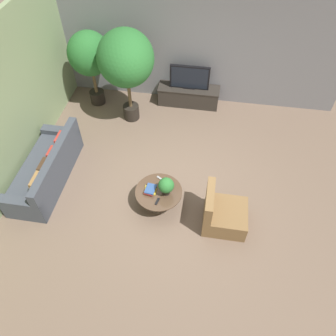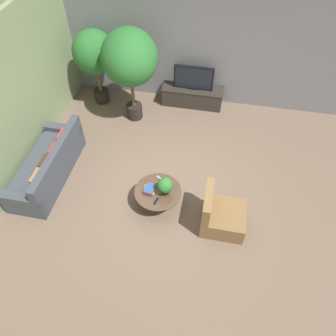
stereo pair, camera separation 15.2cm
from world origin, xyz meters
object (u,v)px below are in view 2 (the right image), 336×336
at_px(potted_palm_tall, 94,54).
at_px(potted_plant_tabletop, 165,186).
at_px(media_console, 192,96).
at_px(armchair_wicker, 221,216).
at_px(coffee_table, 158,195).
at_px(couch_by_wall, 49,166).
at_px(potted_palm_corner, 130,59).
at_px(television, 194,78).

height_order(potted_palm_tall, potted_plant_tabletop, potted_palm_tall).
bearing_deg(media_console, armchair_wicker, -73.49).
distance_m(potted_palm_tall, potted_plant_tabletop, 3.89).
xyz_separation_m(coffee_table, couch_by_wall, (-2.42, 0.28, 0.01)).
bearing_deg(couch_by_wall, potted_palm_tall, 175.26).
bearing_deg(potted_palm_corner, potted_palm_tall, 155.01).
xyz_separation_m(television, potted_palm_tall, (-2.38, -0.32, 0.56)).
bearing_deg(armchair_wicker, media_console, 16.51).
bearing_deg(potted_palm_tall, couch_by_wall, -94.74).
relative_size(television, couch_by_wall, 0.46).
distance_m(media_console, potted_plant_tabletop, 3.37).
xyz_separation_m(media_console, television, (0.00, -0.00, 0.54)).
distance_m(potted_palm_tall, potted_palm_corner, 1.17).
relative_size(coffee_table, potted_palm_tall, 0.47).
bearing_deg(potted_palm_corner, coffee_table, -65.36).
height_order(armchair_wicker, potted_palm_corner, potted_palm_corner).
bearing_deg(armchair_wicker, coffee_table, 79.49).
bearing_deg(media_console, potted_palm_corner, -149.22).
bearing_deg(potted_palm_tall, potted_plant_tabletop, -52.25).
xyz_separation_m(media_console, potted_palm_tall, (-2.38, -0.32, 1.10)).
distance_m(coffee_table, potted_palm_tall, 3.87).
distance_m(television, couch_by_wall, 4.05).
bearing_deg(coffee_table, media_console, 86.69).
height_order(media_console, television, television).
distance_m(television, armchair_wicker, 3.75).
bearing_deg(armchair_wicker, television, 16.51).
distance_m(couch_by_wall, potted_palm_tall, 2.94).
distance_m(media_console, coffee_table, 3.34).
xyz_separation_m(potted_palm_corner, potted_plant_tabletop, (1.31, -2.54, -0.99)).
xyz_separation_m(potted_palm_tall, potted_plant_tabletop, (2.34, -3.02, -0.73)).
height_order(coffee_table, couch_by_wall, couch_by_wall).
distance_m(couch_by_wall, potted_plant_tabletop, 2.61).
relative_size(couch_by_wall, potted_plant_tabletop, 5.62).
bearing_deg(coffee_table, couch_by_wall, 173.48).
relative_size(media_console, potted_palm_corner, 0.68).
distance_m(media_console, potted_palm_corner, 2.08).
xyz_separation_m(media_console, potted_palm_corner, (-1.35, -0.81, 1.36)).
bearing_deg(media_console, television, -90.00).
xyz_separation_m(couch_by_wall, potted_plant_tabletop, (2.57, -0.29, 0.34)).
height_order(television, potted_palm_corner, potted_palm_corner).
distance_m(armchair_wicker, potted_palm_tall, 4.85).
height_order(television, potted_plant_tabletop, television).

